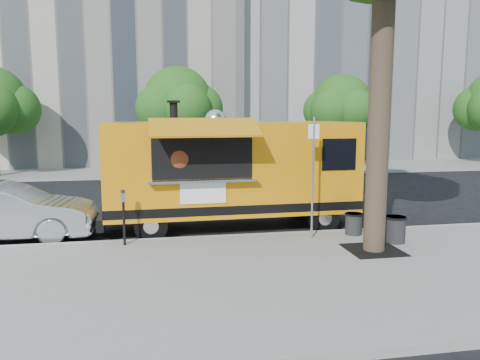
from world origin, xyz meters
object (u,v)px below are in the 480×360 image
object	(u,v)px
parking_meter	(124,210)
food_truck	(231,170)
far_tree_b	(178,101)
trash_bin_left	(395,229)
far_tree_c	(342,104)
sign_post	(313,171)
sedan	(4,212)
trash_bin_right	(354,223)

from	to	relation	value
parking_meter	food_truck	world-z (taller)	food_truck
far_tree_b	trash_bin_left	distance (m)	15.96
food_truck	far_tree_c	bearing A→B (deg)	54.76
sign_post	sedan	bearing A→B (deg)	167.36
far_tree_c	sign_post	bearing A→B (deg)	-114.81
food_truck	sedan	world-z (taller)	food_truck
far_tree_c	far_tree_b	bearing A→B (deg)	178.09
far_tree_b	far_tree_c	world-z (taller)	far_tree_b
trash_bin_left	far_tree_c	bearing A→B (deg)	72.60
far_tree_b	trash_bin_right	xyz separation A→B (m)	(3.73, -14.10, -3.39)
food_truck	trash_bin_left	bearing A→B (deg)	-37.46
far_tree_c	sign_post	size ratio (longest dim) A/B	1.74
parking_meter	trash_bin_left	world-z (taller)	parking_meter
far_tree_b	sedan	world-z (taller)	far_tree_b
parking_meter	trash_bin_right	xyz separation A→B (m)	(5.73, -0.05, -0.54)
sign_post	trash_bin_right	size ratio (longest dim) A/B	5.45
far_tree_b	trash_bin_left	xyz separation A→B (m)	(4.40, -14.97, -3.35)
sedan	far_tree_c	bearing A→B (deg)	-48.01
trash_bin_right	food_truck	bearing A→B (deg)	148.66
far_tree_b	trash_bin_left	world-z (taller)	far_tree_b
far_tree_b	parking_meter	world-z (taller)	far_tree_b
sedan	trash_bin_left	xyz separation A→B (m)	(9.47, -2.43, -0.25)
far_tree_b	food_truck	size ratio (longest dim) A/B	0.76
sedan	trash_bin_left	bearing A→B (deg)	-103.44
food_truck	sedan	size ratio (longest dim) A/B	1.61
food_truck	trash_bin_right	xyz separation A→B (m)	(2.91, -1.77, -1.22)
far_tree_c	parking_meter	distance (m)	17.82
food_truck	trash_bin_right	distance (m)	3.62
far_tree_c	trash_bin_right	distance (m)	15.13
sedan	trash_bin_left	size ratio (longest dim) A/B	7.10
parking_meter	far_tree_c	bearing A→B (deg)	51.34
sign_post	trash_bin_right	distance (m)	1.84
far_tree_c	parking_meter	bearing A→B (deg)	-128.66
sign_post	food_truck	bearing A→B (deg)	131.97
parking_meter	sedan	bearing A→B (deg)	153.80
sign_post	far_tree_c	bearing A→B (deg)	65.19
food_truck	sedan	distance (m)	5.96
parking_meter	trash_bin_left	xyz separation A→B (m)	(6.40, -0.92, -0.49)
far_tree_b	sign_post	size ratio (longest dim) A/B	1.83
parking_meter	far_tree_b	bearing A→B (deg)	81.90
far_tree_c	food_truck	bearing A→B (deg)	-124.21
trash_bin_left	far_tree_b	bearing A→B (deg)	106.39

